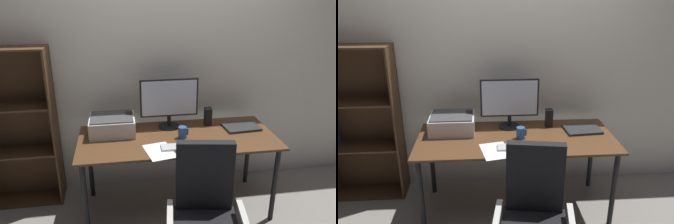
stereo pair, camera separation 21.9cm
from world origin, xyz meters
TOP-DOWN VIEW (x-y plane):
  - ground_plane at (0.00, 0.00)m, footprint 12.00×12.00m
  - back_wall at (0.00, 0.54)m, footprint 6.40×0.10m
  - desk at (0.00, 0.00)m, footprint 1.73×0.74m
  - monitor at (-0.04, 0.23)m, footprint 0.54×0.20m
  - keyboard at (-0.03, -0.21)m, footprint 0.29×0.11m
  - mouse at (0.17, -0.21)m, footprint 0.06×0.10m
  - coffee_mug at (0.04, -0.03)m, footprint 0.09×0.07m
  - laptop at (0.62, 0.10)m, footprint 0.34×0.25m
  - speaker_left at (-0.41, 0.22)m, footprint 0.06×0.07m
  - speaker_right at (0.33, 0.22)m, footprint 0.06×0.07m
  - printer at (-0.57, 0.17)m, footprint 0.40×0.34m
  - paper_sheet at (-0.19, -0.25)m, footprint 0.27×0.33m
  - office_chair at (0.04, -0.81)m, footprint 0.56×0.54m
  - bookshelf at (-1.46, 0.37)m, footprint 0.72×0.28m

SIDE VIEW (x-z plane):
  - ground_plane at x=0.00m, z-range 0.00..0.00m
  - office_chair at x=0.04m, z-range -0.05..0.96m
  - desk at x=0.00m, z-range 0.29..1.03m
  - paper_sheet at x=-0.19m, z-range 0.74..0.74m
  - bookshelf at x=-1.46m, z-range -0.01..1.50m
  - keyboard at x=-0.03m, z-range 0.74..0.76m
  - laptop at x=0.62m, z-range 0.74..0.76m
  - mouse at x=0.17m, z-range 0.74..0.77m
  - coffee_mug at x=0.04m, z-range 0.74..0.84m
  - printer at x=-0.57m, z-range 0.74..0.90m
  - speaker_left at x=-0.41m, z-range 0.74..0.91m
  - speaker_right at x=0.33m, z-range 0.74..0.91m
  - monitor at x=-0.04m, z-range 0.77..1.24m
  - back_wall at x=0.00m, z-range 0.00..2.60m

